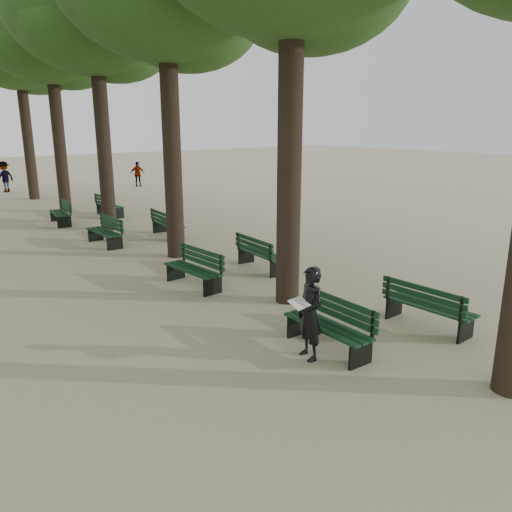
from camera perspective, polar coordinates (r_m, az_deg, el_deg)
ground at (r=8.45m, az=9.76°, el=-12.74°), size 120.00×120.00×0.00m
tree_central_3 at (r=19.64m, az=-18.11°, el=25.32°), size 6.00×6.00×9.95m
tree_central_4 at (r=24.29m, az=-22.67°, el=22.80°), size 6.00×6.00×9.95m
tree_central_5 at (r=29.05m, az=-25.66°, el=21.03°), size 6.00×6.00×9.95m
bench_left_0 at (r=8.99m, az=8.15°, el=-8.98°), size 0.64×1.82×0.92m
bench_left_1 at (r=12.29m, az=-7.19°, el=-2.30°), size 0.67×1.83×0.92m
bench_left_2 at (r=17.11m, az=-16.91°, el=2.09°), size 0.59×1.81×0.92m
bench_left_3 at (r=21.27m, az=-21.45°, el=4.12°), size 0.81×1.86×0.92m
bench_right_0 at (r=10.37m, az=19.07°, el=-6.35°), size 0.62×1.81×0.92m
bench_right_1 at (r=13.65m, az=0.66°, el=-0.43°), size 0.72×1.84×0.92m
bench_right_2 at (r=17.92m, az=-10.01°, el=3.07°), size 0.75×1.85×0.92m
bench_right_3 at (r=22.50m, az=-16.35°, el=5.10°), size 0.62×1.82×0.92m
man_with_map at (r=8.45m, az=6.19°, el=-6.54°), size 0.66×0.70×1.62m
pedestrian_b at (r=32.56m, az=-26.81°, el=8.08°), size 1.18×0.82×1.76m
pedestrian_c at (r=32.78m, az=-13.40°, el=9.11°), size 0.95×0.59×1.54m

